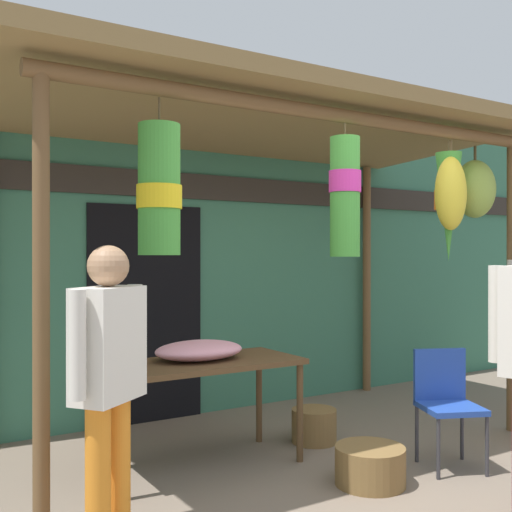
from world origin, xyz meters
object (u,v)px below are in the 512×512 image
Objects in this scene: display_table at (200,372)px; flower_heap_on_table at (201,350)px; wicker_basket_spare at (314,426)px; folding_chair at (446,397)px; wicker_basket_by_table at (370,466)px; shopper_by_bananas at (108,372)px.

display_table is 0.16m from flower_heap_on_table.
display_table is 1.20m from wicker_basket_spare.
wicker_basket_by_table is at bearing 179.14° from folding_chair.
flower_heap_on_table is 1.25m from wicker_basket_spare.
shopper_by_bananas reaches higher than display_table.
wicker_basket_by_table is (-0.73, 0.01, -0.38)m from folding_chair.
flower_heap_on_table reaches higher than display_table.
shopper_by_bananas reaches higher than folding_chair.
folding_chair is (1.55, -0.92, -0.19)m from display_table.
flower_heap_on_table is at bearing 147.70° from folding_chair.
shopper_by_bananas is at bearing -137.31° from flower_heap_on_table.
display_table is at bearing 42.39° from shopper_by_bananas.
folding_chair is at bearing -0.74° from shopper_by_bananas.
folding_chair reaches higher than wicker_basket_spare.
flower_heap_on_table reaches higher than wicker_basket_spare.
flower_heap_on_table is (0.04, 0.04, 0.15)m from display_table.
wicker_basket_by_table is 1.97m from shopper_by_bananas.
flower_heap_on_table is at bearing 129.72° from wicker_basket_by_table.
display_table is 1.34m from shopper_by_bananas.
folding_chair is 1.13m from wicker_basket_spare.
wicker_basket_by_table is at bearing -47.74° from display_table.
display_table is 2.20× the size of flower_heap_on_table.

